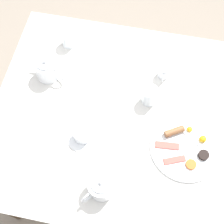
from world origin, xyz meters
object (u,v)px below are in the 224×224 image
object	(u,v)px
water_glass_tall	(150,96)
creamer_jug	(164,72)
teapot_near	(47,69)
fork_by_plate	(100,73)
teacup_with_saucer_left	(82,135)
breakfast_plate	(186,146)
teapot_far	(101,186)
water_glass_short	(68,38)
knife_by_plate	(12,165)

from	to	relation	value
water_glass_tall	creamer_jug	distance (m)	0.16
water_glass_tall	teapot_near	bearing A→B (deg)	-94.92
creamer_jug	fork_by_plate	distance (m)	0.32
creamer_jug	teacup_with_saucer_left	bearing A→B (deg)	-38.40
creamer_jug	water_glass_tall	bearing A→B (deg)	-17.88
fork_by_plate	breakfast_plate	bearing A→B (deg)	56.41
teapot_far	creamer_jug	size ratio (longest dim) A/B	1.97
teacup_with_saucer_left	water_glass_tall	distance (m)	0.36
fork_by_plate	teapot_near	bearing A→B (deg)	-76.79
teapot_near	teacup_with_saucer_left	size ratio (longest dim) A/B	1.34
teacup_with_saucer_left	creamer_jug	world-z (taller)	creamer_jug
water_glass_tall	fork_by_plate	xyz separation A→B (m)	(-0.10, -0.26, -0.05)
creamer_jug	fork_by_plate	size ratio (longest dim) A/B	0.46
water_glass_short	knife_by_plate	size ratio (longest dim) A/B	0.51
water_glass_short	teacup_with_saucer_left	bearing A→B (deg)	21.35
water_glass_tall	breakfast_plate	bearing A→B (deg)	44.30
teapot_far	creamer_jug	world-z (taller)	teapot_far
fork_by_plate	water_glass_short	bearing A→B (deg)	-126.69
breakfast_plate	fork_by_plate	bearing A→B (deg)	-123.59
breakfast_plate	fork_by_plate	distance (m)	0.55
creamer_jug	teapot_far	bearing A→B (deg)	-16.70
breakfast_plate	fork_by_plate	world-z (taller)	breakfast_plate
water_glass_tall	water_glass_short	xyz separation A→B (m)	(-0.25, -0.46, -0.00)
teacup_with_saucer_left	fork_by_plate	distance (m)	0.35
teapot_near	teacup_with_saucer_left	world-z (taller)	teapot_near
breakfast_plate	fork_by_plate	size ratio (longest dim) A/B	1.74
teapot_far	water_glass_short	world-z (taller)	teapot_far
creamer_jug	teapot_near	bearing A→B (deg)	-79.10
teacup_with_saucer_left	water_glass_short	bearing A→B (deg)	-158.65
teapot_near	teapot_far	distance (m)	0.63
teapot_far	fork_by_plate	xyz separation A→B (m)	(-0.56, -0.13, -0.05)
breakfast_plate	teapot_far	distance (m)	0.42
teapot_far	teacup_with_saucer_left	bearing A→B (deg)	71.70
teapot_near	teapot_far	size ratio (longest dim) A/B	1.19
teapot_near	water_glass_tall	world-z (taller)	teapot_near
water_glass_short	creamer_jug	xyz separation A→B (m)	(0.10, 0.51, -0.01)
teapot_near	knife_by_plate	bearing A→B (deg)	104.88
teapot_near	water_glass_short	size ratio (longest dim) A/B	2.28
breakfast_plate	teapot_far	world-z (taller)	teapot_far
breakfast_plate	water_glass_short	distance (m)	0.80
teacup_with_saucer_left	knife_by_plate	distance (m)	0.33
breakfast_plate	water_glass_short	world-z (taller)	water_glass_short
fork_by_plate	knife_by_plate	xyz separation A→B (m)	(0.54, -0.28, -0.00)
water_glass_tall	knife_by_plate	bearing A→B (deg)	-51.06
water_glass_tall	water_glass_short	distance (m)	0.52
breakfast_plate	water_glass_tall	size ratio (longest dim) A/B	3.39
teapot_far	knife_by_plate	size ratio (longest dim) A/B	0.98
breakfast_plate	teapot_far	bearing A→B (deg)	-52.15
teacup_with_saucer_left	water_glass_short	world-z (taller)	water_glass_short
water_glass_tall	fork_by_plate	world-z (taller)	water_glass_tall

